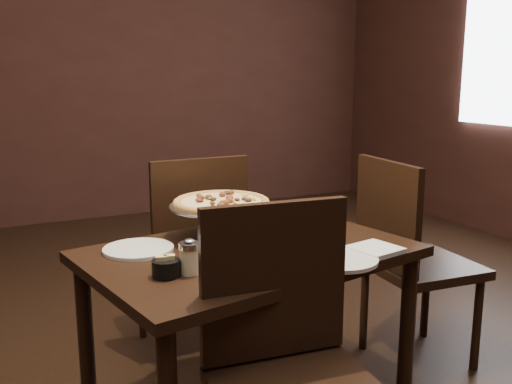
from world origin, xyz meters
name	(u,v)px	position (x,y,z in m)	size (l,w,h in m)	color
room	(246,40)	(0.06, 0.03, 1.40)	(6.04, 7.04, 2.84)	black
dining_table	(250,273)	(0.07, 0.03, 0.60)	(1.22, 0.92, 0.69)	black
pizza_stand	(221,203)	(0.04, 0.21, 0.82)	(0.39, 0.39, 0.16)	#B5B6BC
parmesan_shaker	(190,257)	(-0.20, -0.12, 0.74)	(0.06, 0.06, 0.11)	beige
pepper_flake_shaker	(261,245)	(0.06, -0.09, 0.74)	(0.06, 0.06, 0.10)	maroon
packet_caddy	(166,267)	(-0.27, -0.11, 0.72)	(0.09, 0.09, 0.07)	black
napkin_stack	(375,249)	(0.45, -0.19, 0.70)	(0.15, 0.15, 0.02)	silver
plate_left	(138,249)	(-0.28, 0.18, 0.70)	(0.24, 0.24, 0.01)	white
plate_near	(339,259)	(0.28, -0.23, 0.70)	(0.26, 0.26, 0.01)	white
serving_spatula	(271,216)	(0.12, -0.04, 0.82)	(0.17, 0.17, 0.02)	#B5B6BC
chair_far	(192,247)	(0.09, 0.67, 0.51)	(0.44, 0.44, 0.94)	black
chair_near	(291,363)	(-0.04, -0.46, 0.51)	(0.48, 0.48, 0.94)	black
chair_side	(408,254)	(0.91, 0.15, 0.51)	(0.47, 0.47, 0.94)	black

